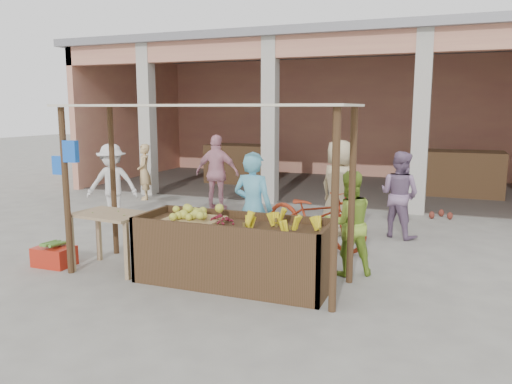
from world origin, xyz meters
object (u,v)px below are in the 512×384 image
at_px(side_table, 111,222).
at_px(vendor_blue, 253,205).
at_px(red_crate, 54,256).
at_px(fruit_stall, 233,255).
at_px(vendor_green, 348,220).
at_px(motorcycle, 315,215).

xyz_separation_m(side_table, vendor_blue, (1.82, 0.99, 0.21)).
bearing_deg(red_crate, vendor_blue, 22.26).
bearing_deg(fruit_stall, vendor_blue, 94.32).
relative_size(fruit_stall, vendor_green, 1.67).
bearing_deg(motorcycle, vendor_blue, 174.55).
bearing_deg(red_crate, fruit_stall, 4.87).
bearing_deg(red_crate, vendor_green, 15.49).
relative_size(red_crate, motorcycle, 0.27).
bearing_deg(vendor_green, motorcycle, -87.28).
relative_size(red_crate, vendor_green, 0.36).
height_order(fruit_stall, motorcycle, motorcycle).
bearing_deg(vendor_blue, motorcycle, -110.96).
xyz_separation_m(fruit_stall, red_crate, (-2.81, -0.28, -0.25)).
height_order(vendor_blue, vendor_green, vendor_blue).
relative_size(red_crate, vendor_blue, 0.31).
relative_size(fruit_stall, motorcycle, 1.24).
bearing_deg(vendor_blue, side_table, 33.27).
relative_size(side_table, motorcycle, 0.53).
distance_m(side_table, vendor_blue, 2.08).
relative_size(vendor_blue, vendor_green, 1.17).
height_order(fruit_stall, side_table, side_table).
xyz_separation_m(fruit_stall, vendor_blue, (-0.07, 0.89, 0.51)).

